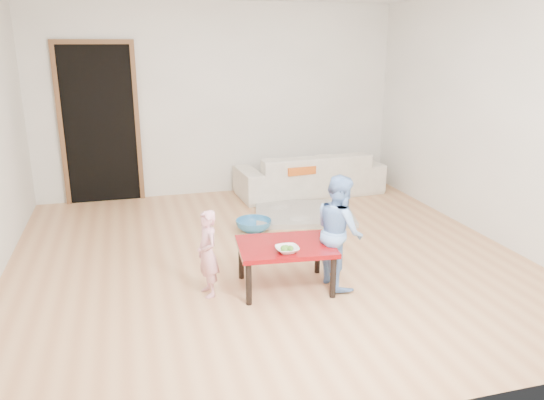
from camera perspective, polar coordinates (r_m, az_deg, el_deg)
name	(u,v)px	position (r m, az deg, el deg)	size (l,w,h in m)	color
floor	(267,256)	(5.40, -0.57, -6.02)	(5.00, 5.00, 0.01)	tan
back_wall	(219,101)	(7.47, -5.68, 10.60)	(5.00, 0.02, 2.60)	white
right_wall	(493,118)	(6.17, 22.65, 8.12)	(0.02, 5.00, 2.60)	white
doorway	(100,125)	(7.37, -18.03, 7.63)	(1.02, 0.08, 2.11)	brown
sofa	(309,173)	(7.51, 4.04, 2.89)	(2.03, 0.80, 0.59)	silver
cushion	(297,168)	(7.14, 2.70, 3.41)	(0.40, 0.35, 0.11)	#DD5D18
red_table	(285,266)	(4.67, 1.45, -7.11)	(0.82, 0.61, 0.41)	maroon
bowl	(287,250)	(4.41, 1.65, -5.35)	(0.19, 0.19, 0.05)	white
broccoli	(287,249)	(4.41, 1.65, -5.30)	(0.12, 0.12, 0.06)	#2D5919
child_pink	(208,254)	(4.51, -6.95, -5.74)	(0.27, 0.18, 0.75)	pink
child_blue	(339,231)	(4.66, 7.25, -3.31)	(0.49, 0.38, 1.00)	#619AE1
basin	(254,225)	(6.08, -1.99, -2.72)	(0.41, 0.41, 0.13)	teal
blanket	(304,213)	(6.61, 3.43, -1.45)	(1.19, 0.99, 0.06)	beige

